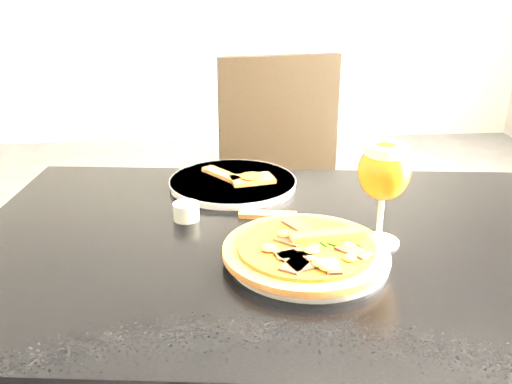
{
  "coord_description": "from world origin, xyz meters",
  "views": [
    {
      "loc": [
        0.22,
        -1.17,
        1.24
      ],
      "look_at": [
        0.3,
        -0.16,
        0.83
      ],
      "focal_mm": 40.0,
      "sensor_mm": 36.0,
      "label": 1
    }
  ],
  "objects": [
    {
      "name": "dining_table",
      "position": [
        0.34,
        -0.21,
        0.66
      ],
      "size": [
        1.29,
        0.93,
        0.75
      ],
      "rotation": [
        0.0,
        0.0,
        -0.12
      ],
      "color": "black",
      "rests_on": "ground"
    },
    {
      "name": "chair_far",
      "position": [
        0.47,
        0.61,
        0.53
      ],
      "size": [
        0.5,
        0.5,
        0.96
      ],
      "rotation": [
        0.0,
        0.0,
        0.14
      ],
      "color": "black",
      "rests_on": "ground"
    },
    {
      "name": "plate_main",
      "position": [
        0.38,
        -0.29,
        0.76
      ],
      "size": [
        0.35,
        0.35,
        0.02
      ],
      "primitive_type": "cylinder",
      "rotation": [
        0.0,
        0.0,
        -0.29
      ],
      "color": "white",
      "rests_on": "dining_table"
    },
    {
      "name": "pizza",
      "position": [
        0.37,
        -0.3,
        0.78
      ],
      "size": [
        0.29,
        0.29,
        0.03
      ],
      "rotation": [
        0.0,
        0.0,
        -0.16
      ],
      "color": "#A35527",
      "rests_on": "plate_main"
    },
    {
      "name": "plate_second",
      "position": [
        0.26,
        0.08,
        0.76
      ],
      "size": [
        0.35,
        0.35,
        0.02
      ],
      "primitive_type": "cylinder",
      "rotation": [
        0.0,
        0.0,
        -0.23
      ],
      "color": "white",
      "rests_on": "dining_table"
    },
    {
      "name": "crust_scraps",
      "position": [
        0.28,
        0.08,
        0.77
      ],
      "size": [
        0.17,
        0.14,
        0.01
      ],
      "rotation": [
        0.0,
        0.0,
        -0.48
      ],
      "color": "#A35527",
      "rests_on": "plate_second"
    },
    {
      "name": "loose_crust",
      "position": [
        0.33,
        -0.1,
        0.75
      ],
      "size": [
        0.12,
        0.05,
        0.01
      ],
      "primitive_type": "cube",
      "rotation": [
        0.0,
        0.0,
        -0.17
      ],
      "color": "#A35527",
      "rests_on": "dining_table"
    },
    {
      "name": "sauce_cup",
      "position": [
        0.16,
        -0.1,
        0.77
      ],
      "size": [
        0.05,
        0.05,
        0.04
      ],
      "color": "beige",
      "rests_on": "dining_table"
    },
    {
      "name": "beer_glass",
      "position": [
        0.52,
        -0.24,
        0.89
      ],
      "size": [
        0.09,
        0.09,
        0.2
      ],
      "color": "silver",
      "rests_on": "dining_table"
    }
  ]
}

